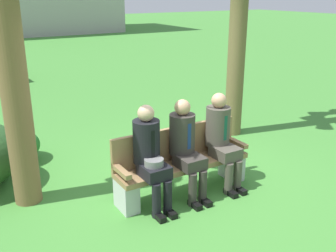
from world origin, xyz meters
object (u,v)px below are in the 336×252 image
object	(u,v)px
park_bench	(181,163)
seated_man_left	(150,153)
seated_man_middle	(186,144)
seated_man_right	(221,136)
shrub_near_bench	(12,146)

from	to	relation	value
park_bench	seated_man_left	size ratio (longest dim) A/B	1.44
seated_man_left	seated_man_middle	distance (m)	0.54
seated_man_left	seated_man_middle	xyz separation A→B (m)	(0.54, 0.01, 0.00)
seated_man_middle	seated_man_right	distance (m)	0.60
seated_man_left	shrub_near_bench	xyz separation A→B (m)	(-1.24, 2.35, -0.47)
seated_man_right	shrub_near_bench	xyz separation A→B (m)	(-2.37, 2.34, -0.47)
seated_man_left	seated_man_right	world-z (taller)	seated_man_left
seated_man_middle	seated_man_right	world-z (taller)	seated_man_right
seated_man_right	shrub_near_bench	world-z (taller)	seated_man_right
park_bench	seated_man_middle	distance (m)	0.34
seated_man_left	shrub_near_bench	size ratio (longest dim) A/B	1.54
park_bench	seated_man_right	distance (m)	0.68
park_bench	seated_man_left	bearing A→B (deg)	-166.85
seated_man_left	seated_man_middle	world-z (taller)	seated_man_left
park_bench	seated_man_left	distance (m)	0.65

